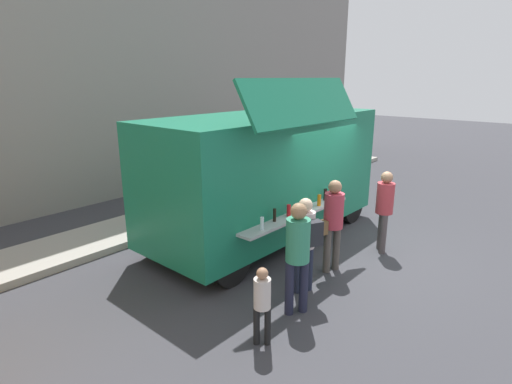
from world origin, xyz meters
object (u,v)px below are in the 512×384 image
Objects in this scene: food_truck_main at (267,172)px; customer_rear_waiting at (298,249)px; customer_mid_with_backpack at (306,236)px; child_near_queue at (262,299)px; trash_bin at (281,173)px; customer_front_ordering at (333,218)px; customer_extra_browsing at (385,205)px.

food_truck_main reaches higher than customer_rear_waiting.
food_truck_main is 2.64m from customer_mid_with_backpack.
food_truck_main is 5.00× the size of child_near_queue.
trash_bin is 0.57× the size of customer_front_ordering.
customer_mid_with_backpack is (-1.54, -2.09, -0.50)m from food_truck_main.
customer_rear_waiting is at bearing -140.98° from trash_bin.
trash_bin is 7.43m from customer_rear_waiting.
customer_rear_waiting is 3.07m from customer_extra_browsing.
customer_mid_with_backpack is (-5.15, -4.41, 0.52)m from trash_bin.
trash_bin is at bearing -23.45° from customer_mid_with_backpack.
customer_extra_browsing is at bearing -86.16° from customer_front_ordering.
customer_front_ordering is at bearing -104.76° from food_truck_main.
food_truck_main is 2.58m from customer_extra_browsing.
customer_extra_browsing reaches higher than child_near_queue.
trash_bin is 0.58× the size of customer_extra_browsing.
food_truck_main is 3.21m from customer_rear_waiting.
customer_front_ordering is 1.54× the size of child_near_queue.
child_near_queue reaches higher than trash_bin.
customer_mid_with_backpack is 0.93× the size of customer_rear_waiting.
customer_extra_browsing is at bearing -70.34° from customer_mid_with_backpack.
food_truck_main is 5.74× the size of trash_bin.
food_truck_main is 2.14m from customer_front_ordering.
customer_extra_browsing is at bearing -58.88° from customer_rear_waiting.
customer_front_ordering reaches higher than customer_mid_with_backpack.
customer_front_ordering is 1.62m from customer_rear_waiting.
customer_rear_waiting is at bearing 138.99° from customer_mid_with_backpack.
customer_mid_with_backpack is 0.66m from customer_rear_waiting.
customer_mid_with_backpack is 1.62m from child_near_queue.
customer_front_ordering is at bearing -59.84° from customer_mid_with_backpack.
customer_mid_with_backpack is at bearing -125.80° from food_truck_main.
customer_mid_with_backpack is at bearing -25.72° from child_near_queue.
customer_extra_browsing is (0.93, -2.36, -0.49)m from food_truck_main.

